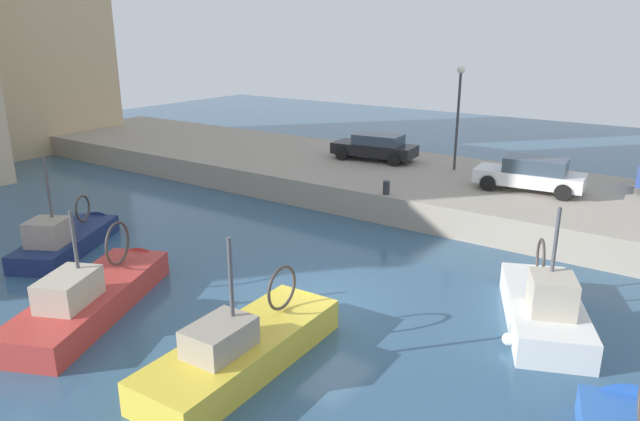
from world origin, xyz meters
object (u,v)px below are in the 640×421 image
object	(u,v)px
parked_car_white	(531,174)
quay_streetlamp	(459,101)
fishing_boat_white	(540,315)
parked_car_black	(375,147)
fishing_boat_yellow	(253,356)
fishing_boat_red	(98,304)
fishing_boat_navy	(72,245)
mooring_bollard_north	(386,188)

from	to	relation	value
parked_car_white	quay_streetlamp	world-z (taller)	quay_streetlamp
fishing_boat_white	parked_car_black	bearing A→B (deg)	47.29
fishing_boat_yellow	parked_car_white	world-z (taller)	fishing_boat_yellow
parked_car_white	quay_streetlamp	size ratio (longest dim) A/B	0.91
fishing_boat_red	parked_car_white	bearing A→B (deg)	-26.43
fishing_boat_red	parked_car_black	xyz separation A→B (m)	(16.79, 0.58, 1.78)
fishing_boat_navy	parked_car_white	size ratio (longest dim) A/B	1.28
parked_car_white	quay_streetlamp	bearing A→B (deg)	65.93
fishing_boat_red	quay_streetlamp	distance (m)	18.01
fishing_boat_navy	mooring_bollard_north	xyz separation A→B (m)	(9.12, -7.91, 1.35)
fishing_boat_red	parked_car_white	world-z (taller)	fishing_boat_red
fishing_boat_yellow	mooring_bollard_north	world-z (taller)	fishing_boat_yellow
fishing_boat_red	mooring_bollard_north	world-z (taller)	fishing_boat_red
fishing_boat_red	fishing_boat_navy	size ratio (longest dim) A/B	1.24
fishing_boat_red	fishing_boat_white	world-z (taller)	fishing_boat_white
parked_car_white	mooring_bollard_north	world-z (taller)	parked_car_white
fishing_boat_navy	parked_car_black	size ratio (longest dim) A/B	1.29
fishing_boat_red	parked_car_white	size ratio (longest dim) A/B	1.58
quay_streetlamp	parked_car_black	bearing A→B (deg)	94.43
fishing_boat_red	fishing_boat_yellow	bearing A→B (deg)	-85.16
fishing_boat_yellow	parked_car_black	bearing A→B (deg)	20.22
fishing_boat_red	parked_car_white	xyz separation A→B (m)	(15.31, -7.61, 1.80)
fishing_boat_yellow	quay_streetlamp	xyz separation A→B (m)	(16.65, 1.87, 4.36)
fishing_boat_navy	mooring_bollard_north	world-z (taller)	fishing_boat_navy
fishing_boat_white	quay_streetlamp	xyz separation A→B (m)	(10.60, 6.99, 4.33)
parked_car_black	fishing_boat_white	bearing A→B (deg)	-132.71
fishing_boat_navy	quay_streetlamp	xyz separation A→B (m)	(14.77, -8.48, 4.33)
fishing_boat_white	fishing_boat_navy	xyz separation A→B (m)	(-4.16, 15.47, 0.00)
fishing_boat_white	fishing_boat_navy	bearing A→B (deg)	105.07
parked_car_black	mooring_bollard_north	world-z (taller)	parked_car_black
fishing_boat_white	quay_streetlamp	size ratio (longest dim) A/B	1.19
mooring_bollard_north	quay_streetlamp	bearing A→B (deg)	-5.80
fishing_boat_red	fishing_boat_yellow	distance (m)	5.45
fishing_boat_red	mooring_bollard_north	bearing A→B (deg)	-14.63
parked_car_white	mooring_bollard_north	bearing A→B (deg)	129.78
parked_car_white	parked_car_black	xyz separation A→B (m)	(1.48, 8.19, -0.02)
parked_car_black	mooring_bollard_north	xyz separation A→B (m)	(-5.33, -3.58, -0.42)
fishing_boat_navy	parked_car_black	bearing A→B (deg)	-16.69
fishing_boat_yellow	fishing_boat_navy	xyz separation A→B (m)	(1.89, 10.35, 0.03)
fishing_boat_navy	quay_streetlamp	distance (m)	17.57
fishing_boat_white	parked_car_black	size ratio (longest dim) A/B	1.31
fishing_boat_yellow	parked_car_black	world-z (taller)	fishing_boat_yellow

